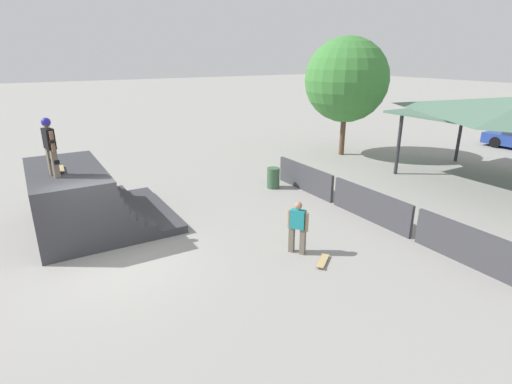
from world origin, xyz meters
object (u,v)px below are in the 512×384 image
at_px(skater_on_deck, 50,143).
at_px(skateboard_on_ground, 322,261).
at_px(trash_bin, 273,178).
at_px(skateboard_on_deck, 60,169).
at_px(tree_beside_pavilion, 346,80).
at_px(bystander_walking, 298,225).

height_order(skater_on_deck, skateboard_on_ground, skater_on_deck).
bearing_deg(trash_bin, skateboard_on_deck, -87.30).
relative_size(skater_on_deck, skateboard_on_ground, 2.18).
bearing_deg(tree_beside_pavilion, skateboard_on_deck, -76.90).
relative_size(skateboard_on_deck, skateboard_on_ground, 1.09).
distance_m(skater_on_deck, tree_beside_pavilion, 14.99).
height_order(skateboard_on_deck, bystander_walking, skateboard_on_deck).
xyz_separation_m(skateboard_on_deck, tree_beside_pavilion, (-3.32, 14.27, 1.95)).
distance_m(skateboard_on_ground, tree_beside_pavilion, 13.12).
height_order(skater_on_deck, skateboard_on_deck, skater_on_deck).
xyz_separation_m(skater_on_deck, bystander_walking, (4.28, 5.48, -2.09)).
height_order(skater_on_deck, trash_bin, skater_on_deck).
xyz_separation_m(skater_on_deck, tree_beside_pavilion, (-3.83, 14.46, 1.05)).
distance_m(skater_on_deck, skateboard_on_ground, 8.20).
relative_size(skater_on_deck, bystander_walking, 1.09).
xyz_separation_m(skateboard_on_deck, skateboard_on_ground, (5.64, 5.52, -1.98)).
height_order(bystander_walking, trash_bin, bystander_walking).
xyz_separation_m(bystander_walking, skateboard_on_ground, (0.85, 0.22, -0.79)).
bearing_deg(bystander_walking, tree_beside_pavilion, -81.14).
height_order(skater_on_deck, bystander_walking, skater_on_deck).
xyz_separation_m(skateboard_on_deck, trash_bin, (-0.37, 7.85, -1.61)).
xyz_separation_m(bystander_walking, tree_beside_pavilion, (-8.11, 8.97, 3.14)).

